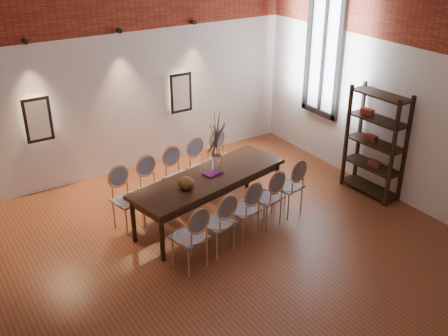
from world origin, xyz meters
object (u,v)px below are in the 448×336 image
chair_far_e (225,159)px  bowl (186,183)px  chair_far_d (204,168)px  book (212,173)px  chair_near_b (217,222)px  chair_far_b (155,189)px  chair_far_c (180,178)px  shelving_rack (375,143)px  chair_near_c (243,209)px  chair_near_e (288,186)px  chair_near_a (189,237)px  dining_table (210,198)px  chair_far_a (128,200)px  vase (216,164)px  chair_near_d (266,197)px

chair_far_e → bowl: bearing=26.0°
chair_far_d → book: 0.84m
chair_near_b → chair_far_b: same height
chair_far_c → shelving_rack: bearing=142.8°
chair_far_b → shelving_rack: bearing=147.7°
chair_near_c → chair_far_d: bearing=69.8°
chair_far_b → book: size_ratio=3.62×
bowl → book: size_ratio=0.92×
chair_near_e → book: bearing=142.8°
chair_near_a → bowl: bearing=51.3°
chair_far_e → bowl: (-1.33, -1.03, 0.37)m
chair_far_d → chair_far_b: bearing=0.0°
chair_near_b → chair_far_c: same height
chair_near_e → bowl: chair_near_e is taller
dining_table → chair_far_d: size_ratio=2.69×
dining_table → chair_far_a: (-1.13, 0.46, 0.09)m
chair_far_a → chair_far_e: same height
chair_far_b → vase: 1.04m
chair_near_e → chair_far_e: size_ratio=1.00×
chair_near_d → book: 0.88m
shelving_rack → chair_near_c: bearing=176.8°
dining_table → book: book is taller
chair_far_b → chair_far_e: same height
dining_table → shelving_rack: 2.88m
dining_table → chair_near_c: chair_near_c is taller
vase → book: size_ratio=1.15×
chair_far_a → chair_far_e: bearing=-180.0°
chair_near_a → chair_near_b: bearing=-0.0°
chair_far_e → chair_near_d: bearing=69.8°
chair_far_d → vase: size_ratio=3.13×
chair_near_d → chair_far_b: bearing=126.4°
chair_far_a → chair_near_c: bearing=126.4°
chair_near_d → chair_near_e: size_ratio=1.00×
chair_near_a → chair_near_e: size_ratio=1.00×
chair_near_b → chair_far_e: size_ratio=1.00×
chair_far_b → bowl: bearing=90.4°
chair_far_c → vase: (0.28, -0.64, 0.43)m
shelving_rack → chair_far_d: bearing=145.7°
chair_near_e → bowl: (-1.61, 0.31, 0.37)m
chair_near_c → chair_far_c: 1.37m
chair_near_a → chair_far_d: bearing=42.1°
chair_near_b → book: 0.96m
chair_far_c → chair_near_e: bearing=126.4°
chair_near_a → chair_near_e: bearing=-0.0°
chair_near_e → vase: 1.19m
chair_far_d → book: size_ratio=3.62×
dining_table → book: 0.40m
chair_near_b → chair_near_c: 0.51m
dining_table → chair_near_a: bearing=-145.8°
chair_far_a → bowl: 0.97m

